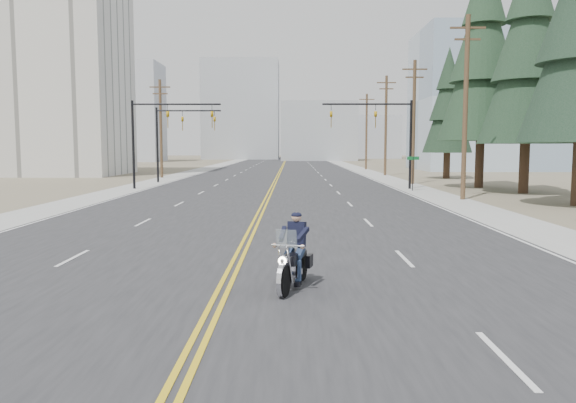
% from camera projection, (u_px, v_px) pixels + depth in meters
% --- Properties ---
extents(ground_plane, '(400.00, 400.00, 0.00)m').
position_uv_depth(ground_plane, '(222.00, 294.00, 12.92)').
color(ground_plane, '#776D56').
rests_on(ground_plane, ground).
extents(road, '(20.00, 200.00, 0.01)m').
position_uv_depth(road, '(281.00, 169.00, 82.58)').
color(road, '#303033').
rests_on(road, ground).
extents(sidewalk_left, '(3.00, 200.00, 0.01)m').
position_uv_depth(sidewalk_left, '(203.00, 169.00, 82.66)').
color(sidewalk_left, '#A5A5A0').
rests_on(sidewalk_left, ground).
extents(sidewalk_right, '(3.00, 200.00, 0.01)m').
position_uv_depth(sidewalk_right, '(359.00, 170.00, 82.50)').
color(sidewalk_right, '#A5A5A0').
rests_on(sidewalk_right, ground).
extents(traffic_mast_left, '(7.10, 0.26, 7.00)m').
position_uv_depth(traffic_mast_left, '(158.00, 127.00, 44.35)').
color(traffic_mast_left, black).
rests_on(traffic_mast_left, ground).
extents(traffic_mast_right, '(7.10, 0.26, 7.00)m').
position_uv_depth(traffic_mast_right, '(385.00, 127.00, 44.22)').
color(traffic_mast_right, black).
rests_on(traffic_mast_right, ground).
extents(traffic_mast_far, '(6.10, 0.26, 7.00)m').
position_uv_depth(traffic_mast_far, '(175.00, 130.00, 52.32)').
color(traffic_mast_far, black).
rests_on(traffic_mast_far, ground).
extents(street_sign, '(0.90, 0.06, 2.62)m').
position_uv_depth(street_sign, '(413.00, 167.00, 42.52)').
color(street_sign, black).
rests_on(street_sign, ground).
extents(utility_pole_b, '(2.20, 0.30, 11.50)m').
position_uv_depth(utility_pole_b, '(466.00, 105.00, 35.13)').
color(utility_pole_b, brown).
rests_on(utility_pole_b, ground).
extents(utility_pole_c, '(2.20, 0.30, 11.00)m').
position_uv_depth(utility_pole_c, '(414.00, 120.00, 50.09)').
color(utility_pole_c, brown).
rests_on(utility_pole_c, ground).
extents(utility_pole_d, '(2.20, 0.30, 11.50)m').
position_uv_depth(utility_pole_d, '(386.00, 124.00, 64.99)').
color(utility_pole_d, brown).
rests_on(utility_pole_d, ground).
extents(utility_pole_e, '(2.20, 0.30, 11.00)m').
position_uv_depth(utility_pole_e, '(366.00, 130.00, 81.93)').
color(utility_pole_e, brown).
rests_on(utility_pole_e, ground).
extents(utility_pole_left, '(2.20, 0.30, 10.50)m').
position_uv_depth(utility_pole_left, '(161.00, 127.00, 60.24)').
color(utility_pole_left, brown).
rests_on(utility_pole_left, ground).
extents(apartment_block, '(18.00, 14.00, 30.00)m').
position_uv_depth(apartment_block, '(42.00, 48.00, 66.39)').
color(apartment_block, silver).
rests_on(apartment_block, ground).
extents(glass_building, '(24.00, 16.00, 20.00)m').
position_uv_depth(glass_building, '(501.00, 101.00, 81.38)').
color(glass_building, '#9EB5CC').
rests_on(glass_building, ground).
extents(haze_bldg_a, '(14.00, 12.00, 22.00)m').
position_uv_depth(haze_bldg_a, '(130.00, 113.00, 126.54)').
color(haze_bldg_a, '#B7BCC6').
rests_on(haze_bldg_a, ground).
extents(haze_bldg_b, '(18.00, 14.00, 14.00)m').
position_uv_depth(haze_bldg_b, '(318.00, 132.00, 136.58)').
color(haze_bldg_b, '#ADB2B7').
rests_on(haze_bldg_b, ground).
extents(haze_bldg_c, '(16.00, 12.00, 18.00)m').
position_uv_depth(haze_bldg_c, '(469.00, 120.00, 121.22)').
color(haze_bldg_c, '#B7BCC6').
rests_on(haze_bldg_c, ground).
extents(haze_bldg_d, '(20.00, 15.00, 26.00)m').
position_uv_depth(haze_bldg_d, '(242.00, 111.00, 151.06)').
color(haze_bldg_d, '#ADB2B7').
rests_on(haze_bldg_d, ground).
extents(haze_bldg_e, '(14.00, 14.00, 12.00)m').
position_uv_depth(haze_bldg_e, '(373.00, 137.00, 161.43)').
color(haze_bldg_e, '#B7BCC6').
rests_on(haze_bldg_e, ground).
extents(haze_bldg_f, '(12.00, 12.00, 16.00)m').
position_uv_depth(haze_bldg_f, '(88.00, 128.00, 141.87)').
color(haze_bldg_f, '#ADB2B7').
rests_on(haze_bldg_f, ground).
extents(motorcyclist, '(1.55, 2.49, 1.81)m').
position_uv_depth(motorcyclist, '(293.00, 251.00, 13.32)').
color(motorcyclist, black).
rests_on(motorcyclist, ground).
extents(conifer_mid, '(6.73, 6.73, 17.95)m').
position_uv_depth(conifer_mid, '(529.00, 48.00, 39.68)').
color(conifer_mid, '#382619').
rests_on(conifer_mid, ground).
extents(conifer_tall, '(6.94, 6.94, 19.27)m').
position_uv_depth(conifer_tall, '(483.00, 51.00, 45.18)').
color(conifer_tall, '#382619').
rests_on(conifer_tall, ground).
extents(conifer_far, '(5.12, 5.12, 13.72)m').
position_uv_depth(conifer_far, '(448.00, 104.00, 58.80)').
color(conifer_far, '#382619').
rests_on(conifer_far, ground).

